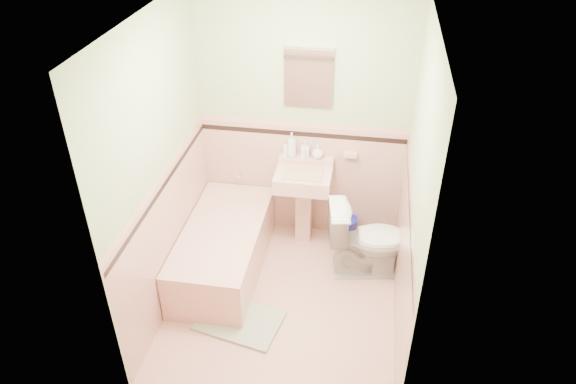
% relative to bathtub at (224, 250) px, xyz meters
% --- Properties ---
extents(floor, '(2.20, 2.20, 0.00)m').
position_rel_bathtub_xyz_m(floor, '(0.63, -0.33, -0.23)').
color(floor, '#E1A493').
rests_on(floor, ground).
extents(ceiling, '(2.20, 2.20, 0.00)m').
position_rel_bathtub_xyz_m(ceiling, '(0.63, -0.33, 2.27)').
color(ceiling, white).
rests_on(ceiling, ground).
extents(wall_back, '(2.50, 0.00, 2.50)m').
position_rel_bathtub_xyz_m(wall_back, '(0.63, 0.77, 1.02)').
color(wall_back, beige).
rests_on(wall_back, ground).
extents(wall_front, '(2.50, 0.00, 2.50)m').
position_rel_bathtub_xyz_m(wall_front, '(0.63, -1.43, 1.02)').
color(wall_front, beige).
rests_on(wall_front, ground).
extents(wall_left, '(0.00, 2.50, 2.50)m').
position_rel_bathtub_xyz_m(wall_left, '(-0.37, -0.33, 1.02)').
color(wall_left, beige).
rests_on(wall_left, ground).
extents(wall_right, '(0.00, 2.50, 2.50)m').
position_rel_bathtub_xyz_m(wall_right, '(1.63, -0.33, 1.02)').
color(wall_right, beige).
rests_on(wall_right, ground).
extents(wainscot_back, '(2.00, 0.00, 2.00)m').
position_rel_bathtub_xyz_m(wainscot_back, '(0.63, 0.76, 0.38)').
color(wainscot_back, '#E4A999').
rests_on(wainscot_back, ground).
extents(wainscot_front, '(2.00, 0.00, 2.00)m').
position_rel_bathtub_xyz_m(wainscot_front, '(0.63, -1.42, 0.38)').
color(wainscot_front, '#E4A999').
rests_on(wainscot_front, ground).
extents(wainscot_left, '(0.00, 2.20, 2.20)m').
position_rel_bathtub_xyz_m(wainscot_left, '(-0.36, -0.33, 0.38)').
color(wainscot_left, '#E4A999').
rests_on(wainscot_left, ground).
extents(wainscot_right, '(0.00, 2.20, 2.20)m').
position_rel_bathtub_xyz_m(wainscot_right, '(1.62, -0.33, 0.38)').
color(wainscot_right, '#E4A999').
rests_on(wainscot_right, ground).
extents(accent_back, '(2.00, 0.00, 2.00)m').
position_rel_bathtub_xyz_m(accent_back, '(0.63, 0.75, 0.90)').
color(accent_back, black).
rests_on(accent_back, ground).
extents(accent_front, '(2.00, 0.00, 2.00)m').
position_rel_bathtub_xyz_m(accent_front, '(0.63, -1.41, 0.90)').
color(accent_front, black).
rests_on(accent_front, ground).
extents(accent_left, '(0.00, 2.20, 2.20)m').
position_rel_bathtub_xyz_m(accent_left, '(-0.35, -0.33, 0.89)').
color(accent_left, black).
rests_on(accent_left, ground).
extents(accent_right, '(0.00, 2.20, 2.20)m').
position_rel_bathtub_xyz_m(accent_right, '(1.61, -0.33, 0.89)').
color(accent_right, black).
rests_on(accent_right, ground).
extents(cap_back, '(2.00, 0.00, 2.00)m').
position_rel_bathtub_xyz_m(cap_back, '(0.63, 0.75, 0.99)').
color(cap_back, '#E19B8E').
rests_on(cap_back, ground).
extents(cap_front, '(2.00, 0.00, 2.00)m').
position_rel_bathtub_xyz_m(cap_front, '(0.63, -1.41, 0.99)').
color(cap_front, '#E19B8E').
rests_on(cap_front, ground).
extents(cap_left, '(0.00, 2.20, 2.20)m').
position_rel_bathtub_xyz_m(cap_left, '(-0.35, -0.33, 1.00)').
color(cap_left, '#E19B8E').
rests_on(cap_left, ground).
extents(cap_right, '(0.00, 2.20, 2.20)m').
position_rel_bathtub_xyz_m(cap_right, '(1.61, -0.33, 1.00)').
color(cap_right, '#E19B8E').
rests_on(cap_right, ground).
extents(bathtub, '(0.70, 1.50, 0.45)m').
position_rel_bathtub_xyz_m(bathtub, '(0.00, 0.00, 0.00)').
color(bathtub, '#DCA293').
rests_on(bathtub, floor).
extents(tub_faucet, '(0.04, 0.12, 0.04)m').
position_rel_bathtub_xyz_m(tub_faucet, '(0.00, 0.72, 0.41)').
color(tub_faucet, silver).
rests_on(tub_faucet, wall_back).
extents(sink, '(0.53, 0.48, 0.84)m').
position_rel_bathtub_xyz_m(sink, '(0.68, 0.53, 0.19)').
color(sink, '#DCA293').
rests_on(sink, floor).
extents(sink_faucet, '(0.02, 0.02, 0.10)m').
position_rel_bathtub_xyz_m(sink_faucet, '(0.68, 0.67, 0.72)').
color(sink_faucet, silver).
rests_on(sink_faucet, sink).
extents(medicine_cabinet, '(0.44, 0.04, 0.55)m').
position_rel_bathtub_xyz_m(medicine_cabinet, '(0.68, 0.74, 1.47)').
color(medicine_cabinet, white).
rests_on(medicine_cabinet, wall_back).
extents(soap_dish, '(0.12, 0.07, 0.04)m').
position_rel_bathtub_xyz_m(soap_dish, '(1.10, 0.73, 0.72)').
color(soap_dish, '#DCA293').
rests_on(soap_dish, wall_back).
extents(soap_bottle_left, '(0.11, 0.11, 0.25)m').
position_rel_bathtub_xyz_m(soap_bottle_left, '(0.54, 0.71, 0.79)').
color(soap_bottle_left, '#B2B2B2').
rests_on(soap_bottle_left, sink).
extents(soap_bottle_mid, '(0.09, 0.09, 0.18)m').
position_rel_bathtub_xyz_m(soap_bottle_mid, '(0.67, 0.71, 0.76)').
color(soap_bottle_mid, '#B2B2B2').
rests_on(soap_bottle_mid, sink).
extents(soap_bottle_right, '(0.15, 0.15, 0.15)m').
position_rel_bathtub_xyz_m(soap_bottle_right, '(0.79, 0.71, 0.74)').
color(soap_bottle_right, '#B2B2B2').
rests_on(soap_bottle_right, sink).
extents(tube, '(0.04, 0.04, 0.12)m').
position_rel_bathtub_xyz_m(tube, '(0.47, 0.71, 0.73)').
color(tube, white).
rests_on(tube, sink).
extents(toilet, '(0.80, 0.54, 0.76)m').
position_rel_bathtub_xyz_m(toilet, '(1.34, 0.18, 0.15)').
color(toilet, white).
rests_on(toilet, floor).
extents(bucket, '(0.30, 0.30, 0.23)m').
position_rel_bathtub_xyz_m(bucket, '(1.11, 0.67, -0.11)').
color(bucket, '#1B21AF').
rests_on(bucket, floor).
extents(bath_mat, '(0.78, 0.60, 0.03)m').
position_rel_bathtub_xyz_m(bath_mat, '(0.30, -0.66, -0.21)').
color(bath_mat, '#9FA88C').
rests_on(bath_mat, floor).
extents(shoe, '(0.16, 0.10, 0.06)m').
position_rel_bathtub_xyz_m(shoe, '(0.17, -0.59, -0.17)').
color(shoe, '#BF1E59').
rests_on(shoe, bath_mat).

